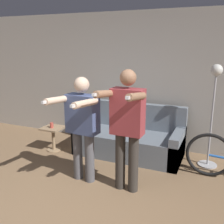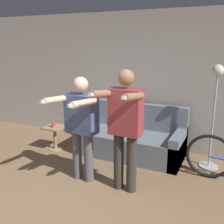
# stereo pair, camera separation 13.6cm
# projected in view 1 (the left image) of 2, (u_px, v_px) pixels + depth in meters

# --- Properties ---
(wall_back) EXTENTS (10.00, 0.05, 2.60)m
(wall_back) POSITION_uv_depth(u_px,v_px,m) (130.00, 80.00, 5.17)
(wall_back) COLOR #B7B2A8
(wall_back) RESTS_ON ground_plane
(couch) EXTENTS (1.93, 0.87, 0.91)m
(couch) POSITION_uv_depth(u_px,v_px,m) (130.00, 139.00, 4.86)
(couch) COLOR slate
(couch) RESTS_ON ground_plane
(person_left) EXTENTS (0.57, 0.70, 1.56)m
(person_left) POSITION_uv_depth(u_px,v_px,m) (82.00, 122.00, 3.75)
(person_left) COLOR #56565B
(person_left) RESTS_ON ground_plane
(person_right) EXTENTS (0.51, 0.68, 1.69)m
(person_right) POSITION_uv_depth(u_px,v_px,m) (127.00, 123.00, 3.47)
(person_right) COLOR #38332D
(person_right) RESTS_ON ground_plane
(cat) EXTENTS (0.50, 0.12, 0.19)m
(cat) POSITION_uv_depth(u_px,v_px,m) (133.00, 98.00, 4.98)
(cat) COLOR #B7AD9E
(cat) RESTS_ON couch
(floor_lamp) EXTENTS (0.32, 0.32, 1.70)m
(floor_lamp) POSITION_uv_depth(u_px,v_px,m) (214.00, 99.00, 4.17)
(floor_lamp) COLOR #B2B2B7
(floor_lamp) RESTS_ON ground_plane
(side_table) EXTENTS (0.38, 0.38, 0.47)m
(side_table) POSITION_uv_depth(u_px,v_px,m) (53.00, 134.00, 5.01)
(side_table) COLOR #A38460
(side_table) RESTS_ON ground_plane
(cup) EXTENTS (0.07, 0.07, 0.10)m
(cup) POSITION_uv_depth(u_px,v_px,m) (52.00, 125.00, 4.92)
(cup) COLOR #B7473D
(cup) RESTS_ON side_table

